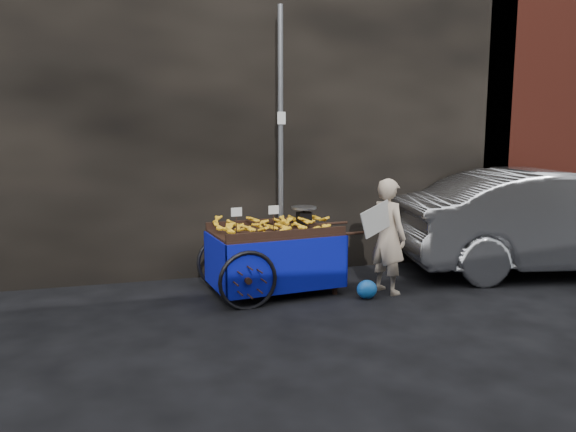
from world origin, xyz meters
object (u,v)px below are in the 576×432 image
object	(u,v)px
parked_car	(556,221)
vendor	(388,236)
plastic_bag	(367,289)
banana_cart	(271,238)

from	to	relation	value
parked_car	vendor	bearing A→B (deg)	106.82
vendor	parked_car	bearing A→B (deg)	-106.10
vendor	parked_car	xyz separation A→B (m)	(3.05, 0.33, 0.01)
vendor	plastic_bag	distance (m)	0.79
vendor	plastic_bag	size ratio (longest dim) A/B	5.63
plastic_bag	parked_car	size ratio (longest dim) A/B	0.06
plastic_bag	parked_car	xyz separation A→B (m)	(3.43, 0.52, 0.68)
parked_car	banana_cart	bearing A→B (deg)	99.32
plastic_bag	banana_cart	bearing A→B (deg)	151.47
plastic_bag	parked_car	distance (m)	3.53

